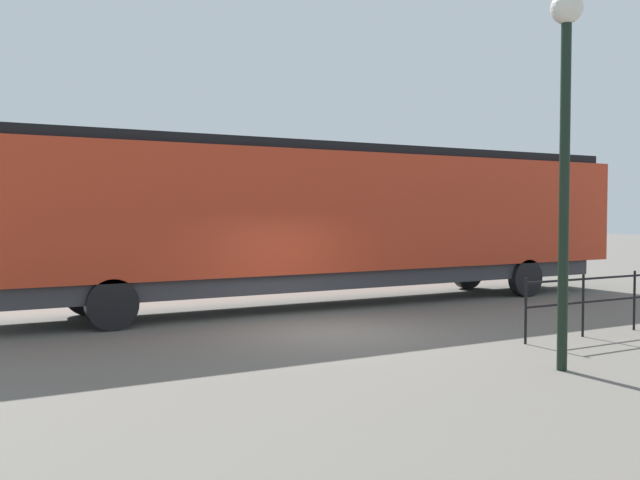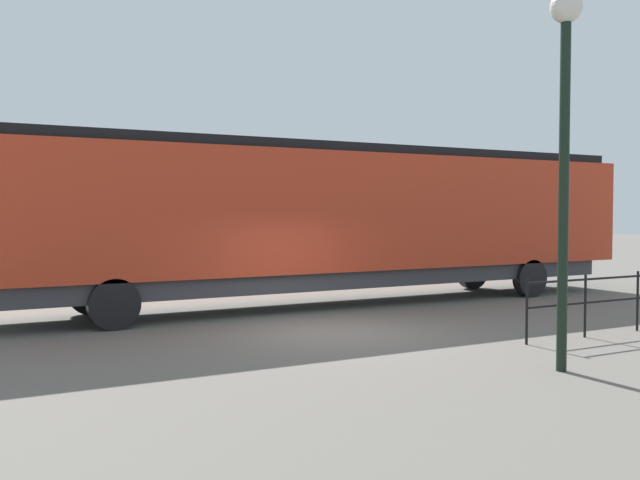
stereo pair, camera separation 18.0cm
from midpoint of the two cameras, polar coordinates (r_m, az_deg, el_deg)
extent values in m
plane|color=#666059|center=(14.76, 1.13, -7.47)|extent=(120.00, 120.00, 0.00)
cube|color=red|center=(18.82, 1.17, 2.31)|extent=(2.84, 18.81, 3.02)
cube|color=black|center=(24.11, 18.65, 1.12)|extent=(2.72, 2.09, 2.11)
cube|color=black|center=(18.89, 1.18, 7.26)|extent=(2.55, 18.05, 0.24)
cube|color=#38383D|center=(18.90, 1.17, -2.95)|extent=(2.55, 17.30, 0.45)
cylinder|color=black|center=(23.46, 12.44, -2.53)|extent=(0.30, 1.10, 1.10)
cylinder|color=black|center=(21.62, 16.88, -2.98)|extent=(0.30, 1.10, 1.10)
cylinder|color=black|center=(18.00, -17.84, -4.04)|extent=(0.30, 1.10, 1.10)
cylinder|color=black|center=(15.53, -16.05, -5.02)|extent=(0.30, 1.10, 1.10)
cylinder|color=black|center=(11.64, 19.56, 3.41)|extent=(0.16, 0.16, 5.51)
sphere|color=silver|center=(12.05, 19.76, 17.35)|extent=(0.50, 0.50, 0.50)
cylinder|color=black|center=(13.88, 16.78, -5.56)|extent=(0.05, 0.05, 1.26)
cylinder|color=black|center=(15.05, 21.02, -5.01)|extent=(0.05, 0.05, 1.26)
cylinder|color=black|center=(16.28, 24.63, -4.52)|extent=(0.05, 0.05, 1.26)
camera|label=1|loc=(0.09, -89.60, 0.02)|focal=39.48mm
camera|label=2|loc=(0.09, 90.40, -0.02)|focal=39.48mm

